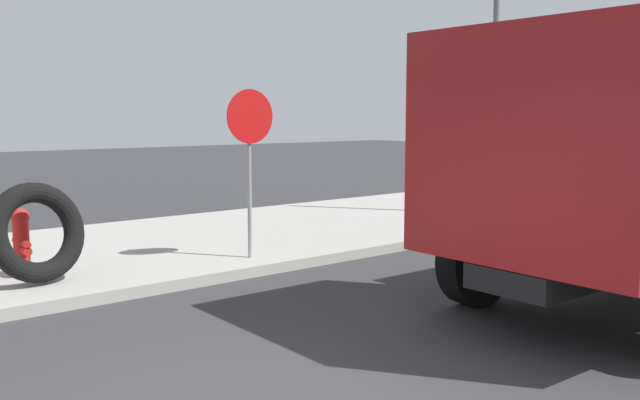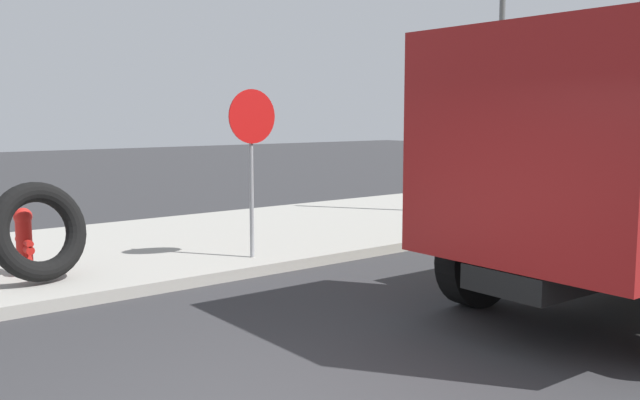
{
  "view_description": "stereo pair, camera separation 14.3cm",
  "coord_description": "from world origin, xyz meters",
  "views": [
    {
      "loc": [
        -2.59,
        -3.65,
        2.19
      ],
      "look_at": [
        2.7,
        2.73,
        1.17
      ],
      "focal_mm": 39.13,
      "sensor_mm": 36.0,
      "label": 1
    },
    {
      "loc": [
        -2.48,
        -3.74,
        2.19
      ],
      "look_at": [
        2.7,
        2.73,
        1.17
      ],
      "focal_mm": 39.13,
      "sensor_mm": 36.0,
      "label": 2
    }
  ],
  "objects": [
    {
      "name": "stop_sign",
      "position": [
        2.92,
        4.53,
        1.81
      ],
      "size": [
        0.76,
        0.08,
        2.39
      ],
      "color": "gray",
      "rests_on": "sidewalk_curb"
    },
    {
      "name": "fire_hydrant",
      "position": [
        0.04,
        5.45,
        0.61
      ],
      "size": [
        0.23,
        0.52,
        0.86
      ],
      "color": "red",
      "rests_on": "sidewalk_curb"
    },
    {
      "name": "loose_tire",
      "position": [
        0.07,
        4.91,
        0.78
      ],
      "size": [
        1.31,
        0.75,
        1.25
      ],
      "primitive_type": "torus",
      "rotation": [
        1.33,
        0.0,
        0.18
      ],
      "color": "black",
      "rests_on": "sidewalk_curb"
    },
    {
      "name": "sidewalk_curb",
      "position": [
        0.0,
        6.5,
        0.07
      ],
      "size": [
        36.0,
        5.0,
        0.15
      ],
      "primitive_type": "cube",
      "color": "#99968E",
      "rests_on": "ground"
    },
    {
      "name": "street_light_pole",
      "position": [
        9.26,
        5.09,
        2.79
      ],
      "size": [
        0.12,
        0.12,
        5.27
      ],
      "primitive_type": "cylinder",
      "color": "#595B5E",
      "rests_on": "sidewalk_curb"
    }
  ]
}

